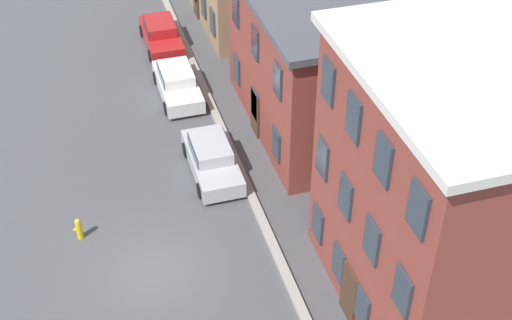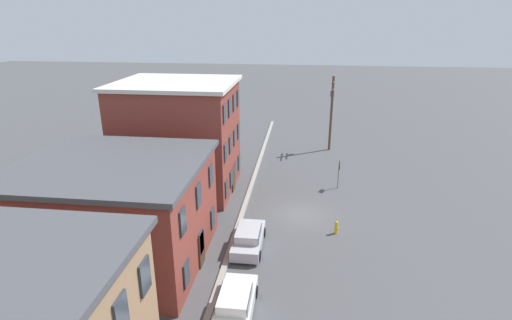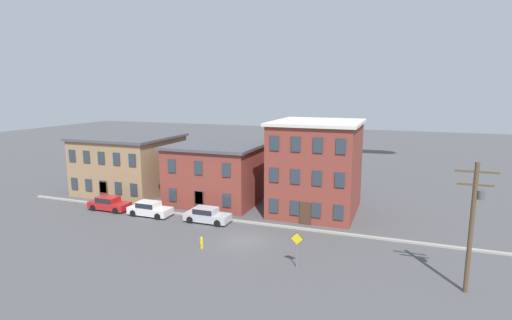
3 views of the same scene
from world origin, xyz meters
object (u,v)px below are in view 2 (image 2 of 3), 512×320
Objects in this scene: car_white at (235,303)px; utility_pole at (332,109)px; caution_sign at (339,170)px; fire_hydrant at (336,227)px; car_silver at (248,238)px.

car_white is 0.53× the size of utility_pole.
car_white is at bearing 159.43° from caution_sign.
caution_sign is 2.74× the size of fire_hydrant.
utility_pole reaches higher than caution_sign.
caution_sign is at bearing -178.78° from utility_pole.
fire_hydrant is at bearing -32.48° from car_white.
caution_sign reaches higher than fire_hydrant.
utility_pole reaches higher than fire_hydrant.
utility_pole is (10.95, 0.23, 2.94)m from caution_sign.
fire_hydrant is at bearing 175.12° from caution_sign.
caution_sign reaches higher than car_silver.
fire_hydrant is (8.91, -5.67, -0.27)m from car_white.
car_white reaches higher than fire_hydrant.
car_white and car_silver have the same top height.
car_white is at bearing 147.52° from fire_hydrant.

